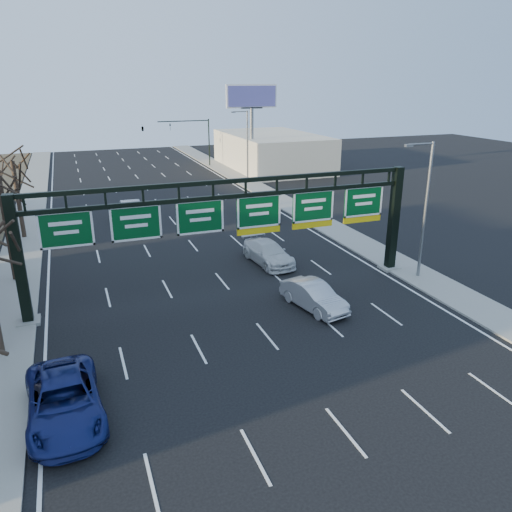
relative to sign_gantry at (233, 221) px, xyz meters
name	(u,v)px	position (x,y,z in m)	size (l,w,h in m)	color
ground	(282,355)	(-0.16, -8.00, -4.63)	(160.00, 160.00, 0.00)	black
sidewalk_left	(21,256)	(-12.96, 12.00, -4.57)	(3.00, 120.00, 0.12)	gray
sidewalk_right	(323,223)	(12.64, 12.00, -4.57)	(3.00, 120.00, 0.12)	gray
lane_markings	(187,238)	(-0.16, 12.00, -4.62)	(21.60, 120.00, 0.01)	white
sign_gantry	(233,221)	(0.00, 0.00, 0.00)	(24.60, 1.20, 7.20)	black
building_right_distant	(272,151)	(19.84, 42.00, -2.13)	(12.00, 20.00, 5.00)	beige
tree_far	(10,148)	(-12.96, 17.00, 2.86)	(3.60, 3.60, 8.86)	#2D2219
streetlight_near	(425,204)	(12.31, -2.00, 0.45)	(2.15, 0.22, 9.00)	slate
streetlight_far	(246,143)	(12.31, 32.00, 0.45)	(2.15, 0.22, 9.00)	slate
billboard_right	(252,108)	(14.84, 36.98, 4.43)	(7.00, 0.50, 12.00)	slate
traffic_signal_mast	(168,131)	(5.53, 47.00, 0.87)	(10.16, 0.54, 7.00)	black
car_blue_suv	(64,401)	(-10.06, -9.43, -3.80)	(2.77, 6.00, 1.67)	navy
car_silver_sedan	(314,296)	(3.63, -3.83, -3.86)	(1.64, 4.69, 1.55)	#B6B6BB
car_white_wagon	(268,253)	(4.00, 4.13, -3.85)	(2.19, 5.38, 1.56)	silver
car_grey_far	(262,210)	(8.02, 15.76, -3.85)	(1.84, 4.57, 1.56)	#3C3F41
car_silver_distant	(131,210)	(-3.68, 19.98, -3.79)	(1.78, 5.09, 1.68)	silver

